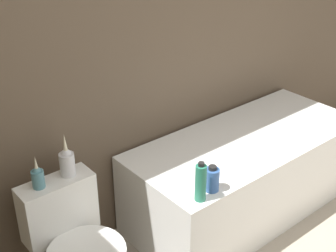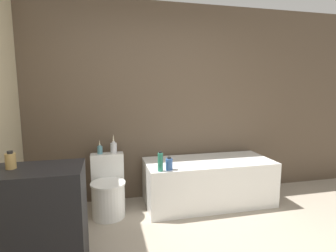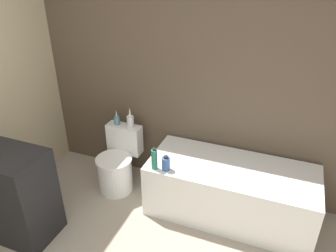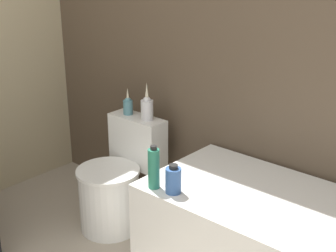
{
  "view_description": "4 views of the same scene",
  "coord_description": "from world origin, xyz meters",
  "px_view_note": "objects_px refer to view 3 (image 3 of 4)",
  "views": [
    {
      "loc": [
        -1.41,
        0.02,
        2.05
      ],
      "look_at": [
        -0.06,
        1.65,
        0.93
      ],
      "focal_mm": 50.0,
      "sensor_mm": 36.0,
      "label": 1
    },
    {
      "loc": [
        -0.58,
        -1.34,
        1.5
      ],
      "look_at": [
        0.11,
        1.59,
        1.06
      ],
      "focal_mm": 28.0,
      "sensor_mm": 36.0,
      "label": 2
    },
    {
      "loc": [
        1.05,
        -0.91,
        2.42
      ],
      "look_at": [
        0.1,
        1.5,
        1.03
      ],
      "focal_mm": 35.0,
      "sensor_mm": 36.0,
      "label": 3
    },
    {
      "loc": [
        1.42,
        -0.1,
        1.69
      ],
      "look_at": [
        -0.01,
        1.54,
        0.88
      ],
      "focal_mm": 50.0,
      "sensor_mm": 36.0,
      "label": 4
    }
  ],
  "objects_px": {
    "vase_gold": "(117,119)",
    "vase_silver": "(130,120)",
    "toilet": "(118,165)",
    "shampoo_bottle_tall": "(154,159)",
    "bathtub": "(230,190)",
    "shampoo_bottle_short": "(166,163)"
  },
  "relations": [
    {
      "from": "bathtub",
      "to": "toilet",
      "type": "height_order",
      "value": "toilet"
    },
    {
      "from": "bathtub",
      "to": "vase_gold",
      "type": "distance_m",
      "value": 1.45
    },
    {
      "from": "bathtub",
      "to": "vase_gold",
      "type": "height_order",
      "value": "vase_gold"
    },
    {
      "from": "vase_silver",
      "to": "shampoo_bottle_short",
      "type": "xyz_separation_m",
      "value": [
        0.6,
        -0.45,
        -0.13
      ]
    },
    {
      "from": "vase_gold",
      "to": "vase_silver",
      "type": "height_order",
      "value": "vase_silver"
    },
    {
      "from": "bathtub",
      "to": "toilet",
      "type": "relative_size",
      "value": 2.36
    },
    {
      "from": "vase_silver",
      "to": "shampoo_bottle_short",
      "type": "distance_m",
      "value": 0.76
    },
    {
      "from": "toilet",
      "to": "shampoo_bottle_short",
      "type": "height_order",
      "value": "shampoo_bottle_short"
    },
    {
      "from": "bathtub",
      "to": "shampoo_bottle_short",
      "type": "xyz_separation_m",
      "value": [
        -0.59,
        -0.27,
        0.35
      ]
    },
    {
      "from": "vase_gold",
      "to": "shampoo_bottle_tall",
      "type": "height_order",
      "value": "vase_gold"
    },
    {
      "from": "bathtub",
      "to": "toilet",
      "type": "bearing_deg",
      "value": -178.89
    },
    {
      "from": "bathtub",
      "to": "shampoo_bottle_short",
      "type": "bearing_deg",
      "value": -155.57
    },
    {
      "from": "vase_silver",
      "to": "shampoo_bottle_short",
      "type": "height_order",
      "value": "vase_silver"
    },
    {
      "from": "bathtub",
      "to": "shampoo_bottle_short",
      "type": "distance_m",
      "value": 0.74
    },
    {
      "from": "bathtub",
      "to": "shampoo_bottle_tall",
      "type": "xyz_separation_m",
      "value": [
        -0.7,
        -0.29,
        0.39
      ]
    },
    {
      "from": "toilet",
      "to": "shampoo_bottle_tall",
      "type": "height_order",
      "value": "shampoo_bottle_tall"
    },
    {
      "from": "vase_gold",
      "to": "shampoo_bottle_short",
      "type": "bearing_deg",
      "value": -30.05
    },
    {
      "from": "toilet",
      "to": "shampoo_bottle_short",
      "type": "xyz_separation_m",
      "value": [
        0.69,
        -0.24,
        0.35
      ]
    },
    {
      "from": "shampoo_bottle_tall",
      "to": "bathtub",
      "type": "bearing_deg",
      "value": 22.77
    },
    {
      "from": "shampoo_bottle_tall",
      "to": "shampoo_bottle_short",
      "type": "bearing_deg",
      "value": 12.99
    },
    {
      "from": "vase_silver",
      "to": "toilet",
      "type": "bearing_deg",
      "value": -111.9
    },
    {
      "from": "vase_gold",
      "to": "shampoo_bottle_tall",
      "type": "bearing_deg",
      "value": -35.37
    }
  ]
}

